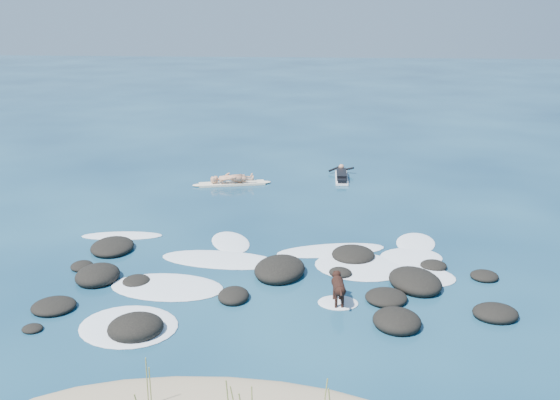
{
  "coord_description": "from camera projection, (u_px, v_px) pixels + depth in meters",
  "views": [
    {
      "loc": [
        2.08,
        -17.5,
        7.66
      ],
      "look_at": [
        0.24,
        4.0,
        0.9
      ],
      "focal_mm": 40.0,
      "sensor_mm": 36.0,
      "label": 1
    }
  ],
  "objects": [
    {
      "name": "standing_surfer_rig",
      "position": [
        232.0,
        168.0,
        27.55
      ],
      "size": [
        3.48,
        1.31,
        2.0
      ],
      "rotation": [
        0.0,
        0.0,
        0.25
      ],
      "color": "#F7E9C6",
      "rests_on": "ground"
    },
    {
      "name": "ground",
      "position": [
        261.0,
        267.0,
        19.1
      ],
      "size": [
        160.0,
        160.0,
        0.0
      ],
      "primitive_type": "plane",
      "color": "#0A2642",
      "rests_on": "ground"
    },
    {
      "name": "paddling_surfer_rig",
      "position": [
        342.0,
        175.0,
        28.71
      ],
      "size": [
        1.23,
        2.72,
        0.47
      ],
      "rotation": [
        0.0,
        0.0,
        1.58
      ],
      "color": "white",
      "rests_on": "ground"
    },
    {
      "name": "dog",
      "position": [
        338.0,
        285.0,
        16.57
      ],
      "size": [
        0.42,
        1.28,
        0.81
      ],
      "rotation": [
        0.0,
        0.0,
        1.69
      ],
      "color": "black",
      "rests_on": "ground"
    },
    {
      "name": "reef_rocks",
      "position": [
        270.0,
        282.0,
        17.77
      ],
      "size": [
        13.02,
        6.98,
        0.61
      ],
      "color": "black",
      "rests_on": "ground"
    },
    {
      "name": "breaking_foam",
      "position": [
        276.0,
        269.0,
        18.93
      ],
      "size": [
        12.54,
        8.8,
        0.12
      ],
      "color": "white",
      "rests_on": "ground"
    }
  ]
}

